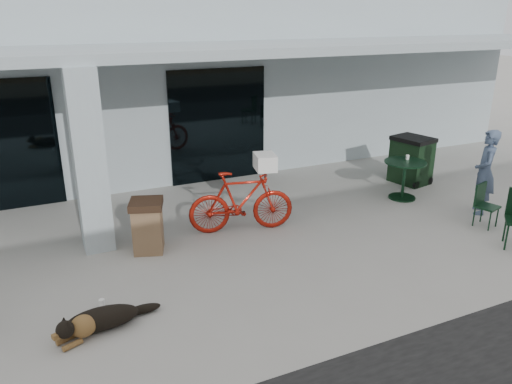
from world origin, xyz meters
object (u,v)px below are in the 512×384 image
bicycle (241,201)px  wheeled_bin (411,160)px  cafe_table_far (404,180)px  trash_receptacle (148,226)px  person (485,172)px  dog (102,317)px  cafe_chair_far_a (487,206)px

bicycle → wheeled_bin: bearing=-66.6°
cafe_table_far → trash_receptacle: 5.74m
trash_receptacle → person: bearing=-9.7°
trash_receptacle → dog: bearing=-118.5°
bicycle → cafe_table_far: bicycle is taller
person → cafe_table_far: bearing=-105.3°
wheeled_bin → dog: bearing=-170.4°
trash_receptacle → wheeled_bin: wheeled_bin is taller
cafe_chair_far_a → person: person is taller
bicycle → cafe_chair_far_a: size_ratio=2.35×
dog → trash_receptacle: (1.09, 2.02, 0.28)m
bicycle → person: bearing=-91.4°
bicycle → wheeled_bin: 4.92m
person → bicycle: bearing=-63.3°
cafe_table_far → wheeled_bin: size_ratio=0.81×
bicycle → wheeled_bin: size_ratio=1.75×
cafe_chair_far_a → trash_receptacle: 6.38m
cafe_table_far → person: bearing=-56.4°
cafe_table_far → trash_receptacle: (-5.74, -0.20, 0.04)m
dog → person: size_ratio=0.62×
wheeled_bin → trash_receptacle: bearing=176.9°
bicycle → dog: 3.60m
dog → person: 7.80m
cafe_chair_far_a → person: (0.48, 0.57, 0.45)m
wheeled_bin → bicycle: bearing=178.8°
cafe_table_far → wheeled_bin: 1.21m
dog → trash_receptacle: size_ratio=1.16×
person → wheeled_bin: person is taller
dog → cafe_table_far: size_ratio=1.19×
dog → cafe_chair_far_a: bearing=-18.7°
dog → person: person is taller
bicycle → person: 5.00m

